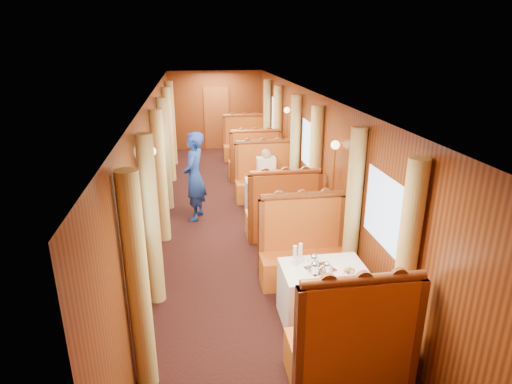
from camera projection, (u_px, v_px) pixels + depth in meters
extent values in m
cube|color=brown|center=(217.00, 118.00, 13.93)|extent=(0.80, 0.04, 2.00)
cube|color=white|center=(323.00, 294.00, 5.43)|extent=(1.05, 0.72, 0.75)
cube|color=#A93512|center=(348.00, 355.00, 4.59)|extent=(1.30, 0.55, 0.45)
cube|color=#A93512|center=(360.00, 319.00, 4.18)|extent=(1.30, 0.12, 0.80)
cylinder|color=brown|center=(364.00, 280.00, 4.04)|extent=(1.23, 0.10, 0.10)
cube|color=#A93512|center=(304.00, 267.00, 6.36)|extent=(1.30, 0.55, 0.45)
cube|color=#A93512|center=(302.00, 223.00, 6.35)|extent=(1.30, 0.12, 0.80)
cylinder|color=brown|center=(303.00, 195.00, 6.20)|extent=(1.23, 0.10, 0.10)
cube|color=white|center=(272.00, 199.00, 8.69)|extent=(1.05, 0.72, 0.75)
cube|color=#A93512|center=(282.00, 224.00, 7.85)|extent=(1.30, 0.55, 0.45)
cube|color=#A93512|center=(285.00, 196.00, 7.44)|extent=(1.30, 0.12, 0.80)
cylinder|color=brown|center=(286.00, 172.00, 7.29)|extent=(1.23, 0.10, 0.10)
cube|color=#A93512|center=(265.00, 190.00, 9.62)|extent=(1.30, 0.55, 0.45)
cube|color=#A93512|center=(263.00, 161.00, 9.61)|extent=(1.30, 0.12, 0.80)
cylinder|color=brown|center=(263.00, 142.00, 9.46)|extent=(1.23, 0.10, 0.10)
cube|color=white|center=(250.00, 155.00, 11.95)|extent=(1.05, 0.72, 0.75)
cube|color=#A93512|center=(254.00, 170.00, 11.11)|extent=(1.30, 0.55, 0.45)
cube|color=#A93512|center=(256.00, 148.00, 10.70)|extent=(1.30, 0.12, 0.80)
cylinder|color=brown|center=(256.00, 131.00, 10.55)|extent=(1.23, 0.10, 0.10)
cube|color=#A93512|center=(245.00, 152.00, 12.88)|extent=(1.30, 0.55, 0.45)
cube|color=#A93512|center=(244.00, 130.00, 12.87)|extent=(1.30, 0.12, 0.80)
cylinder|color=brown|center=(244.00, 115.00, 12.72)|extent=(1.23, 0.10, 0.10)
cube|color=silver|center=(320.00, 269.00, 5.26)|extent=(0.40, 0.35, 0.01)
cylinder|color=white|center=(349.00, 272.00, 5.19)|extent=(0.20, 0.20, 0.01)
cylinder|color=white|center=(295.00, 262.00, 5.37)|extent=(0.08, 0.08, 0.08)
cylinder|color=white|center=(295.00, 252.00, 5.32)|extent=(0.05, 0.05, 0.18)
cylinder|color=white|center=(300.00, 259.00, 5.43)|extent=(0.08, 0.08, 0.08)
cylinder|color=white|center=(300.00, 250.00, 5.39)|extent=(0.05, 0.05, 0.18)
cylinder|color=silver|center=(274.00, 178.00, 8.52)|extent=(0.06, 0.06, 0.14)
cylinder|color=silver|center=(250.00, 139.00, 11.82)|extent=(0.06, 0.06, 0.14)
cylinder|color=#E2CA73|center=(138.00, 286.00, 4.14)|extent=(0.22, 0.22, 2.35)
cylinder|color=#E2CA73|center=(151.00, 222.00, 5.59)|extent=(0.22, 0.22, 2.35)
cylinder|color=#E2CA73|center=(406.00, 265.00, 4.52)|extent=(0.22, 0.22, 2.35)
cylinder|color=#E2CA73|center=(353.00, 210.00, 5.97)|extent=(0.22, 0.22, 2.35)
cylinder|color=#E2CA73|center=(160.00, 177.00, 7.40)|extent=(0.22, 0.22, 2.35)
cylinder|color=#E2CA73|center=(165.00, 155.00, 8.85)|extent=(0.22, 0.22, 2.35)
cylinder|color=#E2CA73|center=(315.00, 171.00, 7.78)|extent=(0.22, 0.22, 2.35)
cylinder|color=#E2CA73|center=(295.00, 150.00, 9.23)|extent=(0.22, 0.22, 2.35)
cylinder|color=#E2CA73|center=(169.00, 135.00, 10.66)|extent=(0.22, 0.22, 2.35)
cylinder|color=#E2CA73|center=(171.00, 124.00, 12.11)|extent=(0.22, 0.22, 2.35)
cylinder|color=#E2CA73|center=(278.00, 132.00, 11.04)|extent=(0.22, 0.22, 2.35)
cylinder|color=#E2CA73|center=(267.00, 121.00, 12.49)|extent=(0.22, 0.22, 2.35)
cylinder|color=#BF8C3F|center=(156.00, 212.00, 6.57)|extent=(0.04, 0.04, 1.85)
sphere|color=#FFD18C|center=(151.00, 152.00, 6.25)|extent=(0.14, 0.14, 0.14)
cylinder|color=#BF8C3F|center=(332.00, 202.00, 6.96)|extent=(0.04, 0.04, 1.85)
sphere|color=#FFD18C|center=(335.00, 145.00, 6.64)|extent=(0.14, 0.14, 0.14)
cylinder|color=#BF8C3F|center=(167.00, 155.00, 9.83)|extent=(0.04, 0.04, 1.85)
sphere|color=#FFD18C|center=(164.00, 113.00, 9.51)|extent=(0.14, 0.14, 0.14)
cylinder|color=#BF8C3F|center=(286.00, 150.00, 10.22)|extent=(0.04, 0.04, 1.85)
sphere|color=#FFD18C|center=(287.00, 110.00, 9.90)|extent=(0.14, 0.14, 0.14)
imported|color=navy|center=(194.00, 177.00, 8.39)|extent=(0.57, 0.73, 1.77)
cube|color=beige|center=(266.00, 170.00, 9.31)|extent=(0.40, 0.24, 0.55)
sphere|color=tan|center=(266.00, 154.00, 9.19)|extent=(0.20, 0.20, 0.20)
cube|color=beige|center=(267.00, 182.00, 9.23)|extent=(0.36, 0.30, 0.14)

